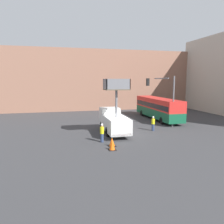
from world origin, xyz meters
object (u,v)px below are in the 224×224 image
at_px(utility_truck, 114,120).
at_px(city_bus, 158,107).
at_px(traffic_light_pole, 165,93).
at_px(traffic_cone_mid_road, 112,142).
at_px(road_worker_near_truck, 102,133).
at_px(road_worker_directing, 153,123).
at_px(traffic_cone_near_truck, 112,146).

relative_size(utility_truck, city_bus, 0.53).
relative_size(traffic_light_pole, traffic_cone_mid_road, 8.12).
height_order(road_worker_near_truck, road_worker_directing, road_worker_near_truck).
height_order(city_bus, traffic_cone_near_truck, city_bus).
bearing_deg(road_worker_directing, traffic_cone_mid_road, -36.46).
relative_size(traffic_light_pole, road_worker_near_truck, 3.52).
bearing_deg(city_bus, road_worker_near_truck, 138.68).
height_order(utility_truck, road_worker_near_truck, utility_truck).
relative_size(road_worker_near_truck, traffic_cone_near_truck, 2.43).
distance_m(traffic_light_pole, traffic_cone_mid_road, 11.23).
bearing_deg(traffic_cone_near_truck, road_worker_near_truck, 98.67).
distance_m(utility_truck, traffic_cone_near_truck, 5.98).
bearing_deg(road_worker_directing, traffic_light_pole, 140.44).
height_order(traffic_light_pole, road_worker_near_truck, traffic_light_pole).
bearing_deg(traffic_cone_near_truck, city_bus, 51.19).
height_order(city_bus, road_worker_directing, city_bus).
bearing_deg(utility_truck, road_worker_directing, 2.84).
distance_m(traffic_cone_near_truck, traffic_cone_mid_road, 1.06).
bearing_deg(city_bus, traffic_light_pole, 167.06).
relative_size(city_bus, traffic_cone_mid_road, 14.70).
bearing_deg(traffic_light_pole, road_worker_near_truck, -151.68).
distance_m(city_bus, road_worker_directing, 8.06).
bearing_deg(road_worker_near_truck, traffic_cone_mid_road, -175.52).
distance_m(road_worker_near_truck, road_worker_directing, 7.62).
relative_size(road_worker_directing, traffic_cone_mid_road, 2.18).
relative_size(road_worker_near_truck, traffic_cone_mid_road, 2.31).
distance_m(utility_truck, traffic_light_pole, 7.78).
bearing_deg(traffic_cone_near_truck, road_worker_directing, 42.41).
bearing_deg(road_worker_directing, road_worker_near_truck, -48.39).
relative_size(utility_truck, traffic_cone_near_truck, 8.22).
relative_size(city_bus, road_worker_near_truck, 6.37).
bearing_deg(traffic_cone_mid_road, city_bus, 49.48).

